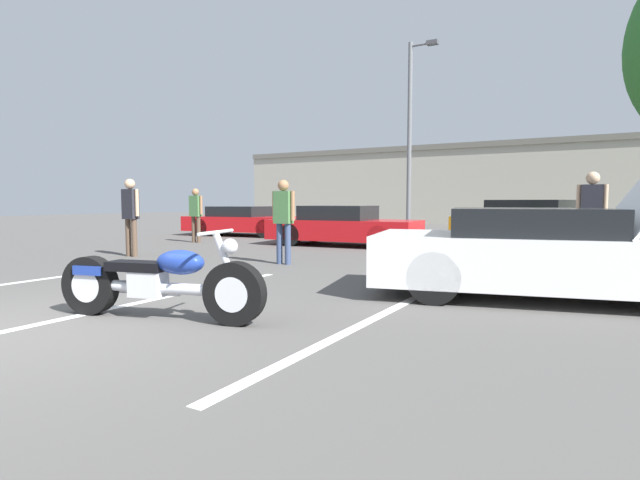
# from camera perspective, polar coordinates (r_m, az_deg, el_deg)

# --- Properties ---
(parking_stripe_foreground) EXTENTS (0.12, 4.76, 0.01)m
(parking_stripe_foreground) POSITION_cam_1_polar(r_m,az_deg,el_deg) (9.14, -29.77, -3.99)
(parking_stripe_foreground) COLOR white
(parking_stripe_foreground) RESTS_ON ground
(parking_stripe_middle) EXTENTS (0.12, 4.76, 0.01)m
(parking_stripe_middle) POSITION_cam_1_polar(r_m,az_deg,el_deg) (6.84, -17.55, -6.26)
(parking_stripe_middle) COLOR white
(parking_stripe_middle) RESTS_ON ground
(parking_stripe_back) EXTENTS (0.12, 4.76, 0.01)m
(parking_stripe_back) POSITION_cam_1_polar(r_m,az_deg,el_deg) (5.15, 4.79, -9.58)
(parking_stripe_back) COLOR white
(parking_stripe_back) RESTS_ON ground
(far_building) EXTENTS (32.00, 4.20, 4.40)m
(far_building) POSITION_cam_1_polar(r_m,az_deg,el_deg) (29.68, 20.55, 6.26)
(far_building) COLOR #B2AD9E
(far_building) RESTS_ON ground
(light_pole) EXTENTS (1.21, 0.28, 7.62)m
(light_pole) POSITION_cam_1_polar(r_m,az_deg,el_deg) (21.07, 10.40, 12.40)
(light_pole) COLOR slate
(light_pole) RESTS_ON ground
(motorcycle) EXTENTS (2.37, 0.87, 0.96)m
(motorcycle) POSITION_cam_1_polar(r_m,az_deg,el_deg) (5.56, -17.93, -4.63)
(motorcycle) COLOR black
(motorcycle) RESTS_ON ground
(show_car_hood_open) EXTENTS (4.56, 2.74, 2.05)m
(show_car_hood_open) POSITION_cam_1_polar(r_m,az_deg,el_deg) (7.03, 24.32, -1.36)
(show_car_hood_open) COLOR white
(show_car_hood_open) RESTS_ON ground
(parked_car_left_row) EXTENTS (4.45, 2.42, 1.07)m
(parked_car_left_row) POSITION_cam_1_polar(r_m,az_deg,el_deg) (18.48, -8.73, 2.13)
(parked_car_left_row) COLOR red
(parked_car_left_row) RESTS_ON ground
(parked_car_mid_left_row) EXTENTS (4.32, 2.07, 1.13)m
(parked_car_mid_left_row) POSITION_cam_1_polar(r_m,az_deg,el_deg) (14.12, 2.62, 1.56)
(parked_car_mid_left_row) COLOR red
(parked_car_mid_left_row) RESTS_ON ground
(parked_car_mid_right_row) EXTENTS (4.50, 3.03, 1.29)m
(parked_car_mid_right_row) POSITION_cam_1_polar(r_m,az_deg,el_deg) (13.72, 23.75, 1.40)
(parked_car_mid_right_row) COLOR yellow
(parked_car_mid_right_row) RESTS_ON ground
(spectator_near_motorcycle) EXTENTS (0.52, 0.24, 1.80)m
(spectator_near_motorcycle) POSITION_cam_1_polar(r_m,az_deg,el_deg) (10.55, 28.61, 2.97)
(spectator_near_motorcycle) COLOR brown
(spectator_near_motorcycle) RESTS_ON ground
(spectator_by_show_car) EXTENTS (0.52, 0.22, 1.67)m
(spectator_by_show_car) POSITION_cam_1_polar(r_m,az_deg,el_deg) (9.90, -4.20, 2.94)
(spectator_by_show_car) COLOR #38476B
(spectator_by_show_car) RESTS_ON ground
(spectator_midground) EXTENTS (0.52, 0.23, 1.76)m
(spectator_midground) POSITION_cam_1_polar(r_m,az_deg,el_deg) (12.06, -20.84, 3.20)
(spectator_midground) COLOR brown
(spectator_midground) RESTS_ON ground
(spectator_far_lot) EXTENTS (0.52, 0.22, 1.64)m
(spectator_far_lot) POSITION_cam_1_polar(r_m,az_deg,el_deg) (15.60, -14.02, 3.28)
(spectator_far_lot) COLOR brown
(spectator_far_lot) RESTS_ON ground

